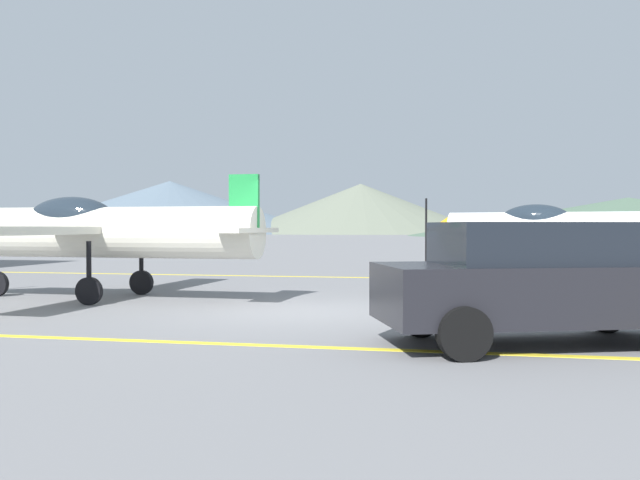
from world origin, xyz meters
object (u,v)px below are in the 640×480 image
at_px(traffic_cone_front, 384,282).
at_px(airplane_near, 96,230).
at_px(airplane_mid, 557,229).
at_px(car_sedan, 541,281).

bearing_deg(traffic_cone_front, airplane_near, -158.90).
distance_m(airplane_near, airplane_mid, 12.67).
relative_size(airplane_near, airplane_mid, 1.00).
height_order(airplane_near, airplane_mid, same).
bearing_deg(traffic_cone_front, car_sedan, -66.42).
bearing_deg(airplane_mid, airplane_near, -145.08).
distance_m(car_sedan, traffic_cone_front, 7.03).
height_order(airplane_near, traffic_cone_front, airplane_near).
xyz_separation_m(airplane_mid, car_sedan, (-1.62, -11.38, -0.64)).
bearing_deg(airplane_near, car_sedan, -25.17).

